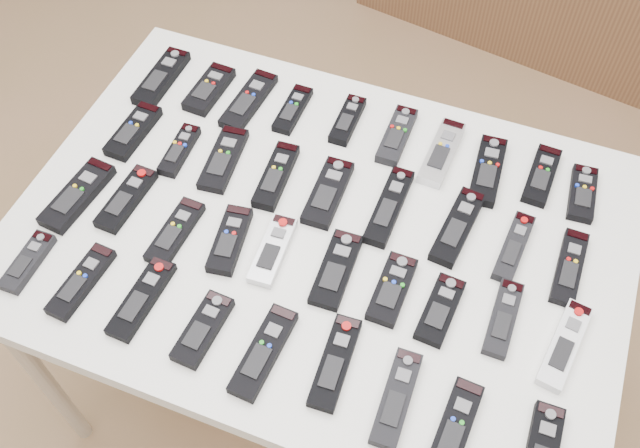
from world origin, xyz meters
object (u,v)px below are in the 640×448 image
(remote_15, at_px, (389,206))
(remote_19, at_px, (78,195))
(remote_10, at_px, (133,131))
(remote_20, at_px, (126,199))
(remote_28, at_px, (564,345))
(remote_32, at_px, (203,329))
(remote_8, at_px, (542,175))
(remote_18, at_px, (569,267))
(remote_31, at_px, (142,298))
(table, at_px, (320,245))
(remote_22, at_px, (230,240))
(remote_16, at_px, (457,227))
(remote_26, at_px, (440,310))
(remote_7, at_px, (488,171))
(remote_34, at_px, (335,362))
(remote_11, at_px, (179,150))
(remote_17, at_px, (514,247))
(remote_27, at_px, (503,318))
(remote_36, at_px, (454,428))
(remote_6, at_px, (442,153))
(remote_2, at_px, (249,100))
(remote_35, at_px, (396,398))
(remote_1, at_px, (209,89))
(remote_25, at_px, (392,289))
(remote_5, at_px, (397,135))
(remote_14, at_px, (328,192))
(remote_23, at_px, (273,250))
(remote_13, at_px, (276,176))
(remote_21, at_px, (175,232))
(remote_33, at_px, (264,352))
(remote_24, at_px, (336,269))
(remote_29, at_px, (28,262))
(remote_30, at_px, (81,282))
(remote_4, at_px, (348,120))
(remote_3, at_px, (293,109))
(remote_12, at_px, (224,159))

(remote_15, distance_m, remote_19, 0.66)
(remote_10, bearing_deg, remote_20, -62.32)
(remote_28, relative_size, remote_32, 1.24)
(remote_8, bearing_deg, remote_19, -153.26)
(remote_18, height_order, remote_31, remote_31)
(table, relative_size, remote_22, 7.95)
(remote_16, height_order, remote_26, remote_16)
(remote_7, height_order, remote_34, remote_7)
(remote_8, relative_size, remote_19, 0.85)
(remote_11, relative_size, remote_17, 0.86)
(remote_27, bearing_deg, remote_36, -97.10)
(remote_17, bearing_deg, remote_6, 141.45)
(remote_2, bearing_deg, remote_35, -42.45)
(remote_1, relative_size, remote_16, 0.81)
(remote_2, distance_m, remote_25, 0.59)
(remote_8, relative_size, remote_11, 1.12)
(remote_5, xyz_separation_m, remote_14, (-0.09, -0.21, -0.00))
(remote_28, distance_m, remote_31, 0.79)
(remote_15, distance_m, remote_35, 0.42)
(remote_23, bearing_deg, remote_27, -1.55)
(remote_13, relative_size, remote_28, 0.94)
(remote_6, height_order, remote_21, remote_6)
(remote_21, bearing_deg, remote_31, -82.82)
(remote_7, distance_m, remote_31, 0.77)
(remote_13, distance_m, remote_31, 0.39)
(remote_26, relative_size, remote_33, 0.79)
(remote_18, height_order, remote_34, remote_34)
(remote_36, bearing_deg, remote_16, 107.59)
(remote_20, xyz_separation_m, remote_34, (0.54, -0.19, -0.00))
(remote_34, bearing_deg, remote_2, 124.31)
(remote_11, distance_m, remote_34, 0.61)
(remote_22, distance_m, remote_32, 0.20)
(remote_7, bearing_deg, remote_20, -157.18)
(remote_7, distance_m, remote_14, 0.35)
(remote_27, bearing_deg, remote_6, 121.84)
(remote_24, relative_size, remote_29, 1.25)
(remote_15, relative_size, remote_33, 1.07)
(remote_1, height_order, remote_30, remote_1)
(remote_1, bearing_deg, remote_36, -34.84)
(remote_4, height_order, remote_13, remote_13)
(remote_25, relative_size, remote_33, 0.82)
(remote_3, distance_m, remote_25, 0.52)
(remote_10, bearing_deg, remote_12, 2.16)
(remote_17, xyz_separation_m, remote_24, (-0.31, -0.18, -0.00))
(remote_2, distance_m, remote_17, 0.69)
(remote_22, distance_m, remote_36, 0.56)
(remote_17, xyz_separation_m, remote_23, (-0.45, -0.18, -0.00))
(table, bearing_deg, remote_34, -63.66)
(remote_15, xyz_separation_m, remote_29, (-0.62, -0.39, -0.00))
(remote_4, xyz_separation_m, remote_13, (-0.09, -0.21, 0.00))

